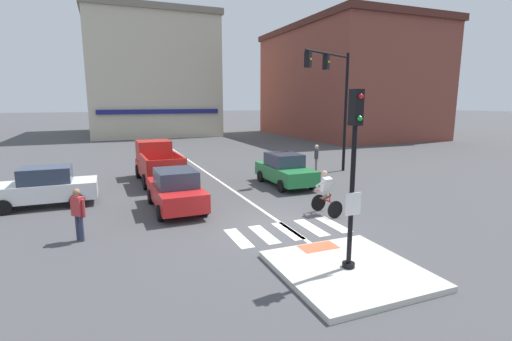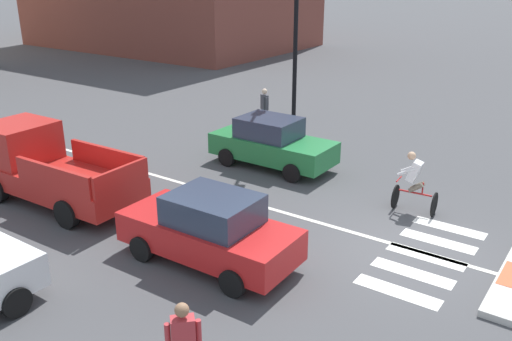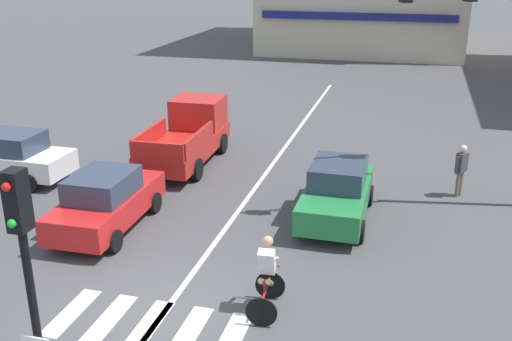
{
  "view_description": "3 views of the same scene",
  "coord_description": "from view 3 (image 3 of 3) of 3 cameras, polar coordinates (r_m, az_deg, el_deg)",
  "views": [
    {
      "loc": [
        -5.49,
        -11.08,
        4.29
      ],
      "look_at": [
        0.31,
        3.19,
        1.41
      ],
      "focal_mm": 26.17,
      "sensor_mm": 36.0,
      "label": 1
    },
    {
      "loc": [
        -11.31,
        -3.58,
        6.3
      ],
      "look_at": [
        0.17,
        4.46,
        1.0
      ],
      "focal_mm": 38.36,
      "sensor_mm": 36.0,
      "label": 2
    },
    {
      "loc": [
        4.79,
        -9.71,
        7.11
      ],
      "look_at": [
        0.72,
        5.29,
        1.41
      ],
      "focal_mm": 41.35,
      "sensor_mm": 36.0,
      "label": 3
    }
  ],
  "objects": [
    {
      "name": "lane_centre_line",
      "position": [
        21.47,
        1.75,
        0.8
      ],
      "size": [
        0.14,
        28.0,
        0.01
      ],
      "primitive_type": "cube",
      "color": "silver",
      "rests_on": "ground"
    },
    {
      "name": "crosswalk_stripe_b",
      "position": [
        12.99,
        -14.01,
        -13.72
      ],
      "size": [
        0.44,
        1.8,
        0.01
      ],
      "primitive_type": "cube",
      "color": "silver",
      "rests_on": "ground"
    },
    {
      "name": "car_white_cross_left",
      "position": [
        21.21,
        -22.65,
        1.27
      ],
      "size": [
        4.11,
        1.86,
        1.64
      ],
      "color": "white",
      "rests_on": "ground"
    },
    {
      "name": "car_red_westbound_near",
      "position": [
        16.57,
        -14.29,
        -2.86
      ],
      "size": [
        1.9,
        4.13,
        1.64
      ],
      "color": "red",
      "rests_on": "ground"
    },
    {
      "name": "crosswalk_stripe_a",
      "position": [
        13.4,
        -17.42,
        -12.94
      ],
      "size": [
        0.44,
        1.8,
        0.01
      ],
      "primitive_type": "cube",
      "color": "silver",
      "rests_on": "ground"
    },
    {
      "name": "crosswalk_stripe_c",
      "position": [
        12.62,
        -10.37,
        -14.5
      ],
      "size": [
        0.44,
        1.8,
        0.01
      ],
      "primitive_type": "cube",
      "color": "silver",
      "rests_on": "ground"
    },
    {
      "name": "car_green_eastbound_mid",
      "position": [
        16.83,
        7.85,
        -2.05
      ],
      "size": [
        1.86,
        4.11,
        1.64
      ],
      "color": "#237A3D",
      "rests_on": "ground"
    },
    {
      "name": "ground_plane",
      "position": [
        12.96,
        -9.52,
        -13.46
      ],
      "size": [
        300.0,
        300.0,
        0.0
      ],
      "primitive_type": "plane",
      "color": "#474749"
    },
    {
      "name": "signal_pole",
      "position": [
        8.75,
        -20.98,
        -10.8
      ],
      "size": [
        0.44,
        0.38,
        4.41
      ],
      "color": "black",
      "rests_on": "traffic_island"
    },
    {
      "name": "traffic_light_mast",
      "position": [
        17.51,
        22.75,
        11.21
      ],
      "size": [
        4.11,
        2.2,
        7.07
      ],
      "color": "black",
      "rests_on": "ground"
    },
    {
      "name": "pedestrian_waiting_far_side",
      "position": [
        19.21,
        19.24,
        0.37
      ],
      "size": [
        0.39,
        0.46,
        1.67
      ],
      "color": "#6B6051",
      "rests_on": "ground"
    },
    {
      "name": "crosswalk_stripe_e",
      "position": [
        12.06,
        -2.42,
        -15.98
      ],
      "size": [
        0.44,
        1.8,
        0.01
      ],
      "primitive_type": "cube",
      "color": "silver",
      "rests_on": "ground"
    },
    {
      "name": "crosswalk_stripe_d",
      "position": [
        12.31,
        -6.5,
        -15.26
      ],
      "size": [
        0.44,
        1.8,
        0.01
      ],
      "primitive_type": "cube",
      "color": "silver",
      "rests_on": "ground"
    },
    {
      "name": "pickup_truck_red_westbound_far",
      "position": [
        21.55,
        -6.5,
        3.47
      ],
      "size": [
        2.17,
        5.15,
        2.08
      ],
      "color": "red",
      "rests_on": "ground"
    },
    {
      "name": "cyclist",
      "position": [
        12.43,
        1.03,
        -9.99
      ],
      "size": [
        0.74,
        1.13,
        1.68
      ],
      "color": "black",
      "rests_on": "ground"
    }
  ]
}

